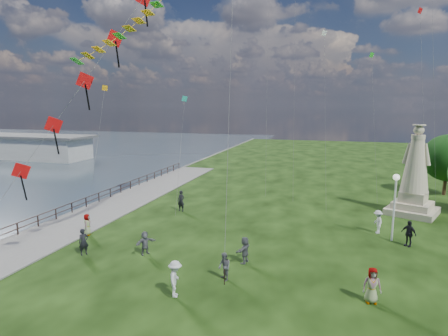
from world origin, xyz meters
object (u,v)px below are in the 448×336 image
(statue, at_px, (415,181))
(person_6, at_px, (181,201))
(person_4, at_px, (372,285))
(person_10, at_px, (87,224))
(person_2, at_px, (175,279))
(person_11, at_px, (245,250))
(person_1, at_px, (224,267))
(person_8, at_px, (378,222))
(person_0, at_px, (84,242))
(lamppost, at_px, (395,193))
(person_5, at_px, (145,243))
(pier_pavilion, at_px, (19,146))
(person_9, at_px, (409,233))

(statue, bearing_deg, person_6, -143.07)
(person_4, height_order, person_10, person_4)
(person_2, distance_m, person_10, 11.90)
(statue, distance_m, person_11, 18.79)
(person_1, height_order, person_10, person_10)
(person_1, relative_size, person_8, 0.89)
(person_0, relative_size, person_2, 0.92)
(lamppost, relative_size, person_5, 3.12)
(lamppost, bearing_deg, person_6, 171.07)
(person_4, bearing_deg, person_8, 74.68)
(person_2, height_order, person_10, person_2)
(pier_pavilion, xyz_separation_m, person_4, (59.90, -38.72, -0.94))
(person_1, relative_size, person_4, 0.88)
(lamppost, distance_m, person_6, 17.76)
(statue, xyz_separation_m, person_11, (-11.86, -14.41, -2.16))
(pier_pavilion, xyz_separation_m, person_6, (44.71, -26.48, -0.89))
(person_6, relative_size, person_8, 1.08)
(person_0, distance_m, person_2, 8.48)
(statue, relative_size, person_6, 4.14)
(statue, xyz_separation_m, person_6, (-20.03, -4.99, -2.03))
(person_4, relative_size, person_8, 1.01)
(person_9, bearing_deg, person_11, -108.87)
(person_0, distance_m, person_1, 9.74)
(person_0, relative_size, person_8, 0.96)
(person_0, height_order, person_4, person_4)
(person_6, xyz_separation_m, person_8, (16.53, -1.35, -0.07))
(statue, height_order, person_1, statue)
(person_4, distance_m, person_11, 7.56)
(pier_pavilion, relative_size, person_4, 16.75)
(person_8, bearing_deg, person_0, -74.88)
(person_4, distance_m, person_9, 9.19)
(pier_pavilion, bearing_deg, person_5, -38.15)
(person_2, bearing_deg, lamppost, -61.16)
(person_1, bearing_deg, person_5, -152.55)
(person_2, xyz_separation_m, person_4, (9.43, 2.14, -0.04))
(person_4, bearing_deg, person_11, 149.81)
(pier_pavilion, height_order, lamppost, lamppost)
(person_9, bearing_deg, person_2, -98.08)
(person_5, bearing_deg, lamppost, -32.83)
(person_0, height_order, person_1, person_0)
(lamppost, bearing_deg, person_5, -155.21)
(pier_pavilion, xyz_separation_m, person_9, (62.98, -30.06, -0.94))
(person_0, relative_size, person_6, 0.90)
(lamppost, bearing_deg, statue, 70.95)
(person_6, height_order, person_10, person_6)
(person_5, bearing_deg, person_1, -76.45)
(person_5, distance_m, person_11, 6.50)
(person_2, distance_m, person_4, 9.67)
(lamppost, relative_size, person_0, 2.82)
(lamppost, distance_m, person_5, 17.47)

